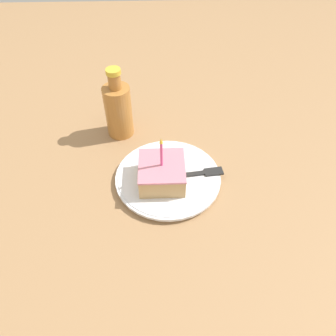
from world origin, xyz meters
TOP-DOWN VIEW (x-y plane):
  - ground_plane at (0.00, 0.00)m, footprint 2.40×2.40m
  - plate at (-0.03, 0.01)m, footprint 0.25×0.25m
  - cake_slice at (-0.01, -0.01)m, footprint 0.11×0.11m
  - fork at (-0.03, 0.07)m, footprint 0.04×0.18m
  - bottle at (-0.21, -0.12)m, footprint 0.07×0.07m

SIDE VIEW (x-z plane):
  - ground_plane at x=0.00m, z-range -0.04..0.00m
  - plate at x=-0.03m, z-range 0.00..0.02m
  - fork at x=-0.03m, z-range 0.02..0.02m
  - cake_slice at x=-0.01m, z-range -0.02..0.11m
  - bottle at x=-0.21m, z-range -0.02..0.18m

